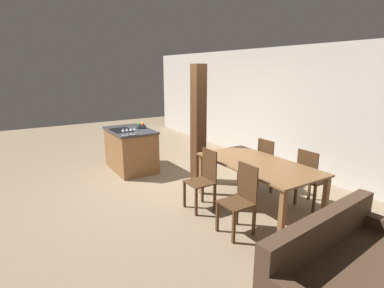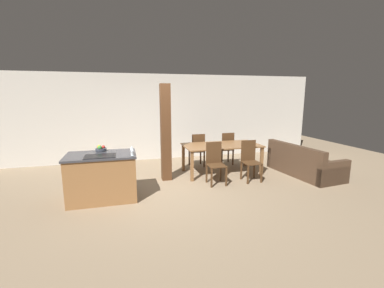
% 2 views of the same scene
% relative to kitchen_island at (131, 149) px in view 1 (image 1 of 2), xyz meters
% --- Properties ---
extents(ground_plane, '(16.00, 16.00, 0.00)m').
position_rel_kitchen_island_xyz_m(ground_plane, '(1.35, 0.21, -0.46)').
color(ground_plane, '#847056').
extents(wall_back, '(11.20, 0.08, 2.70)m').
position_rel_kitchen_island_xyz_m(wall_back, '(1.35, 3.05, 0.89)').
color(wall_back, beige).
rests_on(wall_back, ground_plane).
extents(kitchen_island, '(1.32, 0.85, 0.93)m').
position_rel_kitchen_island_xyz_m(kitchen_island, '(0.00, 0.00, 0.00)').
color(kitchen_island, olive).
rests_on(kitchen_island, ground_plane).
extents(fruit_bowl, '(0.22, 0.22, 0.12)m').
position_rel_kitchen_island_xyz_m(fruit_bowl, '(-0.02, 0.28, 0.51)').
color(fruit_bowl, '#383D47').
rests_on(fruit_bowl, kitchen_island).
extents(wine_glass_near, '(0.06, 0.06, 0.15)m').
position_rel_kitchen_island_xyz_m(wine_glass_near, '(0.59, -0.35, 0.58)').
color(wine_glass_near, silver).
rests_on(wine_glass_near, kitchen_island).
extents(wine_glass_middle, '(0.06, 0.06, 0.15)m').
position_rel_kitchen_island_xyz_m(wine_glass_middle, '(0.59, -0.27, 0.58)').
color(wine_glass_middle, silver).
rests_on(wine_glass_middle, kitchen_island).
extents(wine_glass_far, '(0.06, 0.06, 0.15)m').
position_rel_kitchen_island_xyz_m(wine_glass_far, '(0.59, -0.19, 0.58)').
color(wine_glass_far, silver).
rests_on(wine_glass_far, kitchen_island).
extents(wine_glass_end, '(0.06, 0.06, 0.15)m').
position_rel_kitchen_island_xyz_m(wine_glass_end, '(0.59, -0.11, 0.58)').
color(wine_glass_end, silver).
rests_on(wine_glass_end, kitchen_island).
extents(dining_table, '(2.00, 1.04, 0.77)m').
position_rel_kitchen_island_xyz_m(dining_table, '(2.93, 1.03, 0.22)').
color(dining_table, brown).
rests_on(dining_table, ground_plane).
extents(dining_chair_near_left, '(0.40, 0.40, 0.97)m').
position_rel_kitchen_island_xyz_m(dining_chair_near_left, '(2.48, 0.29, 0.04)').
color(dining_chair_near_left, '#472D19').
rests_on(dining_chair_near_left, ground_plane).
extents(dining_chair_near_right, '(0.40, 0.40, 0.97)m').
position_rel_kitchen_island_xyz_m(dining_chair_near_right, '(3.38, 0.29, 0.04)').
color(dining_chair_near_right, '#472D19').
rests_on(dining_chair_near_right, ground_plane).
extents(dining_chair_far_left, '(0.40, 0.40, 0.97)m').
position_rel_kitchen_island_xyz_m(dining_chair_far_left, '(2.48, 1.77, 0.04)').
color(dining_chair_far_left, '#472D19').
rests_on(dining_chair_far_left, ground_plane).
extents(dining_chair_far_right, '(0.40, 0.40, 0.97)m').
position_rel_kitchen_island_xyz_m(dining_chair_far_right, '(3.38, 1.77, 0.04)').
color(dining_chair_far_right, '#472D19').
rests_on(dining_chair_far_right, ground_plane).
extents(couch, '(1.08, 1.99, 0.81)m').
position_rel_kitchen_island_xyz_m(couch, '(4.94, 0.34, -0.19)').
color(couch, '#473323').
rests_on(couch, ground_plane).
extents(timber_post, '(0.23, 0.23, 2.32)m').
position_rel_kitchen_island_xyz_m(timber_post, '(1.43, 0.88, 0.69)').
color(timber_post, '#4C2D19').
rests_on(timber_post, ground_plane).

